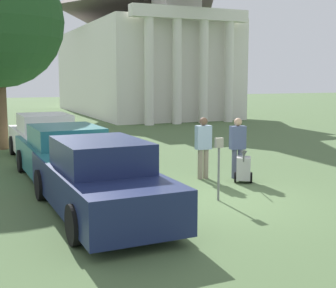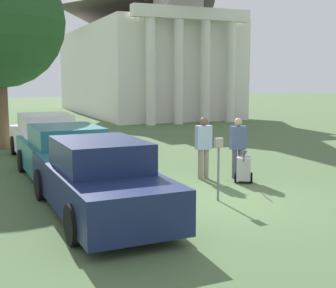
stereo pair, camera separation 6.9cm
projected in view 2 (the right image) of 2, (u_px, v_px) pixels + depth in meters
The scene contains 9 objects.
ground_plane at pixel (211, 201), 10.50m from camera, with size 120.00×120.00×0.00m, color #4C663D.
parked_car_navy at pixel (98, 180), 9.41m from camera, with size 2.03×5.19×1.54m.
parked_car_teal at pixel (65, 155), 12.56m from camera, with size 2.14×5.29×1.49m.
parked_car_white at pixel (45, 139), 15.79m from camera, with size 2.01×4.82×1.55m.
parking_meter at pixel (219, 157), 10.42m from camera, with size 0.18×0.09×1.42m.
person_worker at pixel (203, 144), 12.70m from camera, with size 0.43×0.24×1.69m.
person_supervisor at pixel (238, 144), 12.78m from camera, with size 0.45×0.28×1.66m.
equipment_cart at pixel (244, 168), 12.30m from camera, with size 0.70×0.94×1.00m.
church at pixel (141, 36), 35.87m from camera, with size 9.07×19.13×25.55m.
Camera 2 is at (-4.88, -9.03, 2.74)m, focal length 50.00 mm.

